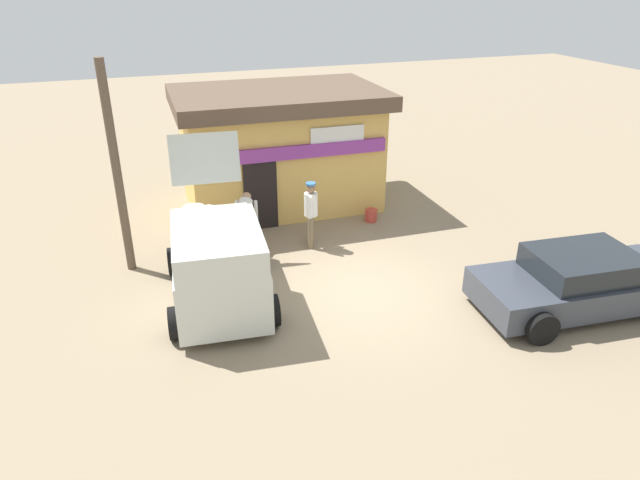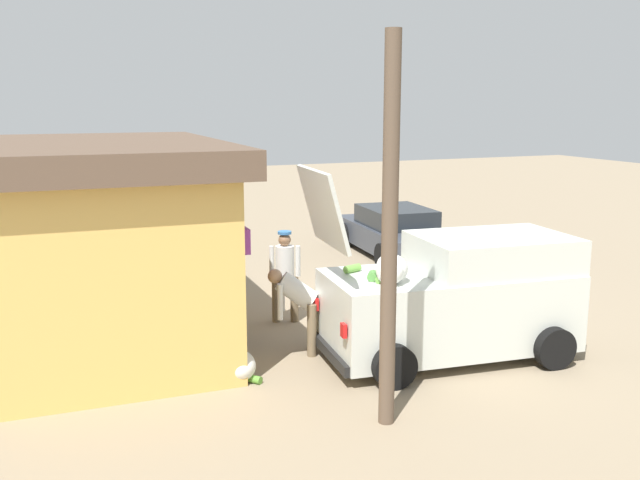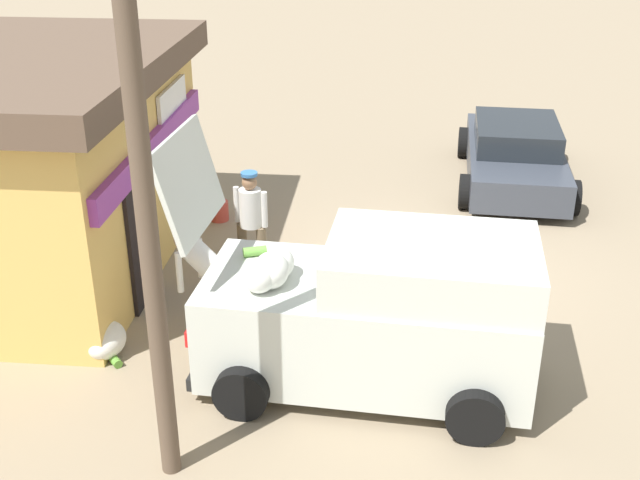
# 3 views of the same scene
# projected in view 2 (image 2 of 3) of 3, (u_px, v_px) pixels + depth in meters

# --- Properties ---
(ground_plane) EXTENTS (60.00, 60.00, 0.00)m
(ground_plane) POSITION_uv_depth(u_px,v_px,m) (399.00, 303.00, 14.41)
(ground_plane) COLOR gray
(storefront_bar) EXTENTS (6.00, 4.04, 3.39)m
(storefront_bar) POSITION_uv_depth(u_px,v_px,m) (105.00, 242.00, 11.75)
(storefront_bar) COLOR #E0B259
(storefront_bar) RESTS_ON ground_plane
(delivery_van) EXTENTS (2.45, 4.36, 3.07)m
(delivery_van) POSITION_uv_depth(u_px,v_px,m) (455.00, 297.00, 11.25)
(delivery_van) COLOR silver
(delivery_van) RESTS_ON ground_plane
(parked_sedan) EXTENTS (4.50, 2.47, 1.27)m
(parked_sedan) POSITION_uv_depth(u_px,v_px,m) (396.00, 232.00, 18.75)
(parked_sedan) COLOR #383D47
(parked_sedan) RESTS_ON ground_plane
(vendor_standing) EXTENTS (0.44, 0.54, 1.70)m
(vendor_standing) POSITION_uv_depth(u_px,v_px,m) (285.00, 270.00, 13.00)
(vendor_standing) COLOR #726047
(vendor_standing) RESTS_ON ground_plane
(customer_bending) EXTENTS (0.69, 0.82, 1.39)m
(customer_bending) POSITION_uv_depth(u_px,v_px,m) (298.00, 301.00, 11.42)
(customer_bending) COLOR #726047
(customer_bending) RESTS_ON ground_plane
(unloaded_banana_pile) EXTENTS (0.69, 0.78, 0.44)m
(unloaded_banana_pile) POSITION_uv_depth(u_px,v_px,m) (237.00, 366.00, 10.40)
(unloaded_banana_pile) COLOR silver
(unloaded_banana_pile) RESTS_ON ground_plane
(paint_bucket) EXTENTS (0.34, 0.34, 0.36)m
(paint_bucket) POSITION_uv_depth(u_px,v_px,m) (210.00, 290.00, 14.70)
(paint_bucket) COLOR #BF3F33
(paint_bucket) RESTS_ON ground_plane
(utility_pole) EXTENTS (0.20, 0.20, 4.86)m
(utility_pole) POSITION_uv_depth(u_px,v_px,m) (390.00, 236.00, 8.60)
(utility_pole) COLOR brown
(utility_pole) RESTS_ON ground_plane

